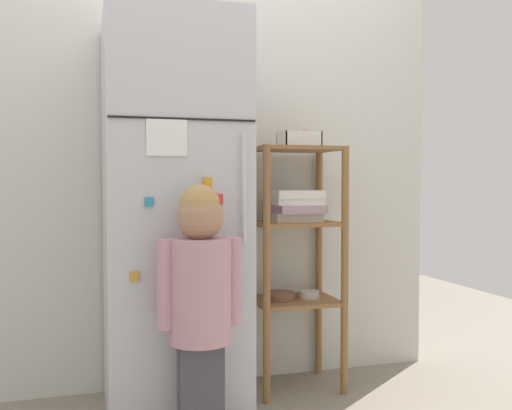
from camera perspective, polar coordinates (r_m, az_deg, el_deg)
name	(u,v)px	position (r m, az deg, el deg)	size (l,w,h in m)	color
ground_plane	(217,406)	(2.79, -3.89, -19.23)	(6.00, 6.00, 0.00)	gray
kitchen_wall_back	(201,163)	(2.94, -5.42, 4.20)	(2.51, 0.03, 2.24)	silver
refrigerator	(174,216)	(2.59, -8.16, -1.08)	(0.60, 0.62, 1.74)	silver
child_standing	(200,290)	(2.22, -5.55, -8.35)	(0.33, 0.24, 1.01)	#46464C
pantry_shelf_unit	(295,235)	(2.86, 3.87, -2.95)	(0.43, 0.36, 1.19)	olive
fruit_bin	(301,139)	(2.85, 4.43, 6.52)	(0.19, 0.15, 0.08)	white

